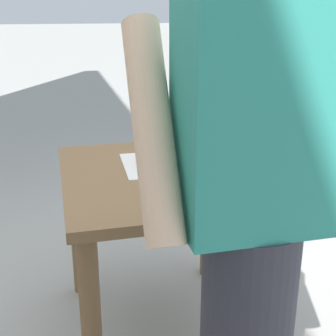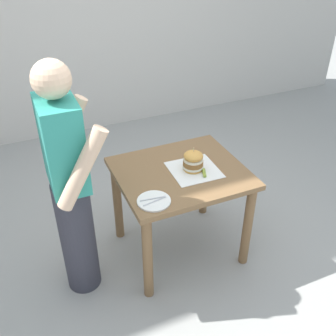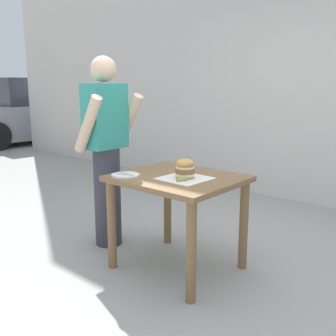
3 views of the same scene
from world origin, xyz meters
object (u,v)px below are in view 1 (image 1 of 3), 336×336
object	(u,v)px
patio_table	(162,204)
side_plate_with_forks	(253,193)
diner_across_table	(252,229)
sandwich	(162,147)
pickle_spear	(181,156)

from	to	relation	value
patio_table	side_plate_with_forks	size ratio (longest dim) A/B	4.17
patio_table	diner_across_table	size ratio (longest dim) A/B	0.54
sandwich	pickle_spear	world-z (taller)	sandwich
patio_table	sandwich	distance (m)	0.24
side_plate_with_forks	pickle_spear	bearing A→B (deg)	-71.84
diner_across_table	sandwich	bearing A→B (deg)	-88.90
pickle_spear	diner_across_table	xyz separation A→B (m)	(0.08, 0.92, 0.11)
sandwich	diner_across_table	bearing A→B (deg)	91.10
pickle_spear	side_plate_with_forks	xyz separation A→B (m)	(-0.15, 0.44, -0.01)
patio_table	diner_across_table	distance (m)	0.84
sandwich	pickle_spear	size ratio (longest dim) A/B	2.10
pickle_spear	sandwich	bearing A→B (deg)	25.41
patio_table	pickle_spear	bearing A→B (deg)	-130.81
patio_table	sandwich	xyz separation A→B (m)	(-0.02, -0.09, 0.22)
patio_table	sandwich	size ratio (longest dim) A/B	5.05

